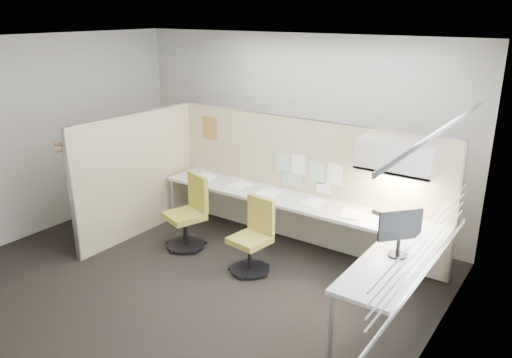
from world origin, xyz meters
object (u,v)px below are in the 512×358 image
Objects in this scene: phone at (399,227)px; monitor at (400,231)px; desk at (309,217)px; chair_right at (253,238)px; chair_left at (189,215)px.

monitor is at bearing -61.77° from phone.
phone is (-0.20, 0.60, -0.23)m from monitor.
desk is at bearing -171.03° from phone.
phone is at bearing 27.69° from chair_right.
monitor reaches higher than phone.
monitor is 2.07× the size of phone.
monitor is at bearing 7.14° from chair_right.
chair_left is 1.08× the size of chair_right.
desk is 8.13× the size of monitor.
monitor is (1.37, -0.62, 0.41)m from desk.
monitor reaches higher than chair_right.
phone is (2.70, 0.55, 0.32)m from chair_left.
phone is at bearing 59.86° from monitor.
desk is 1.56m from monitor.
monitor is at bearing 17.48° from chair_left.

